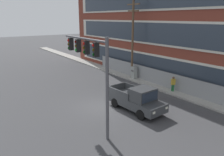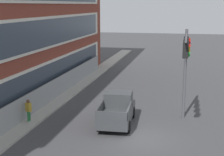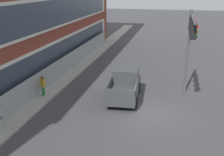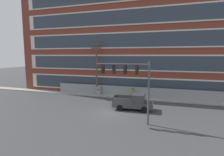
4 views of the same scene
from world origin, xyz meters
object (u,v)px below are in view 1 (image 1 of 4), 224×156
object	(u,v)px
utility_pole_near_corner	(133,38)
electrical_cabinet	(134,73)
traffic_signal_mast	(91,60)
pedestrian_near_cabinet	(173,83)
pickup_truck_dark_grey	(137,100)

from	to	relation	value
utility_pole_near_corner	electrical_cabinet	size ratio (longest dim) A/B	5.61
traffic_signal_mast	pedestrian_near_cabinet	size ratio (longest dim) A/B	3.77
electrical_cabinet	pickup_truck_dark_grey	bearing A→B (deg)	-39.03
traffic_signal_mast	pedestrian_near_cabinet	world-z (taller)	traffic_signal_mast
electrical_cabinet	pedestrian_near_cabinet	xyz separation A→B (m)	(5.91, 0.13, 0.14)
traffic_signal_mast	utility_pole_near_corner	distance (m)	12.79
utility_pole_near_corner	pedestrian_near_cabinet	size ratio (longest dim) A/B	5.53
utility_pole_near_corner	electrical_cabinet	world-z (taller)	utility_pole_near_corner
pickup_truck_dark_grey	utility_pole_near_corner	size ratio (longest dim) A/B	0.56
traffic_signal_mast	pedestrian_near_cabinet	bearing A→B (deg)	99.03
pickup_truck_dark_grey	utility_pole_near_corner	distance (m)	10.25
electrical_cabinet	pedestrian_near_cabinet	distance (m)	5.91
pickup_truck_dark_grey	utility_pole_near_corner	bearing A→B (deg)	142.58
utility_pole_near_corner	pedestrian_near_cabinet	world-z (taller)	utility_pole_near_corner
traffic_signal_mast	electrical_cabinet	size ratio (longest dim) A/B	3.82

